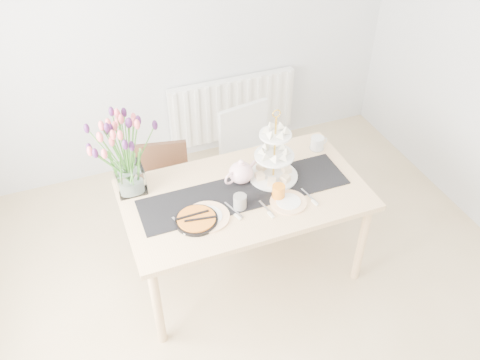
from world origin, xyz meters
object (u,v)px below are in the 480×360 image
object	(u,v)px
tart_tin	(197,220)
mug_grey	(240,202)
mug_orange	(279,192)
plate_left	(207,217)
teapot	(241,173)
radiator	(232,108)
chair_brown	(165,187)
dining_table	(245,201)
cream_jug	(317,143)
tulip_vase	(124,144)
cake_stand	(274,161)
plate_right	(288,202)
chair_white	(251,151)

from	to	relation	value
tart_tin	mug_grey	world-z (taller)	mug_grey
mug_orange	plate_left	distance (m)	0.49
teapot	mug_orange	bearing A→B (deg)	-73.81
radiator	chair_brown	world-z (taller)	chair_brown
dining_table	cream_jug	size ratio (longest dim) A/B	16.60
chair_brown	cream_jug	size ratio (longest dim) A/B	8.15
mug_orange	mug_grey	bearing A→B (deg)	116.91
teapot	mug_orange	distance (m)	0.29
tulip_vase	radiator	bearing A→B (deg)	45.40
cake_stand	mug_orange	xyz separation A→B (m)	(-0.05, -0.20, -0.09)
mug_orange	plate_right	world-z (taller)	mug_orange
chair_white	cream_jug	world-z (taller)	chair_white
mug_grey	plate_left	distance (m)	0.23
dining_table	tulip_vase	size ratio (longest dim) A/B	2.38
teapot	tart_tin	xyz separation A→B (m)	(-0.40, -0.26, -0.07)
dining_table	plate_left	xyz separation A→B (m)	(-0.31, -0.14, 0.08)
mug_orange	plate_right	xyz separation A→B (m)	(0.04, -0.07, -0.04)
radiator	teapot	xyz separation A→B (m)	(-0.44, -1.36, 0.38)
tart_tin	tulip_vase	bearing A→B (deg)	124.57
dining_table	mug_grey	distance (m)	0.20
dining_table	chair_white	world-z (taller)	chair_white
tart_tin	mug_grey	bearing A→B (deg)	3.79
chair_brown	plate_left	bearing A→B (deg)	-70.44
cream_jug	mug_orange	distance (m)	0.63
cake_stand	chair_brown	bearing A→B (deg)	141.44
teapot	mug_grey	world-z (taller)	teapot
chair_brown	mug_orange	distance (m)	1.00
radiator	cake_stand	size ratio (longest dim) A/B	2.45
chair_brown	dining_table	bearing A→B (deg)	-43.87
plate_left	cake_stand	bearing A→B (deg)	21.24
teapot	cream_jug	bearing A→B (deg)	-5.69
tulip_vase	plate_left	distance (m)	0.69
mug_orange	tulip_vase	bearing A→B (deg)	90.84
chair_white	plate_right	world-z (taller)	chair_white
mug_grey	plate_left	bearing A→B (deg)	147.03
dining_table	chair_brown	xyz separation A→B (m)	(-0.42, 0.59, -0.22)
cake_stand	cream_jug	world-z (taller)	cake_stand
chair_white	mug_grey	size ratio (longest dim) A/B	8.78
plate_left	tart_tin	bearing A→B (deg)	-172.27
teapot	plate_right	distance (m)	0.38
chair_brown	cake_stand	xyz separation A→B (m)	(0.65, -0.52, 0.44)
radiator	dining_table	bearing A→B (deg)	-107.41
tulip_vase	tart_tin	distance (m)	0.65
dining_table	teapot	bearing A→B (deg)	81.79
chair_white	mug_grey	world-z (taller)	chair_white
chair_brown	mug_orange	xyz separation A→B (m)	(0.60, -0.72, 0.35)
dining_table	mug_orange	world-z (taller)	mug_orange
mug_grey	tart_tin	bearing A→B (deg)	148.31
tart_tin	plate_left	bearing A→B (deg)	7.73
plate_left	teapot	bearing A→B (deg)	37.39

